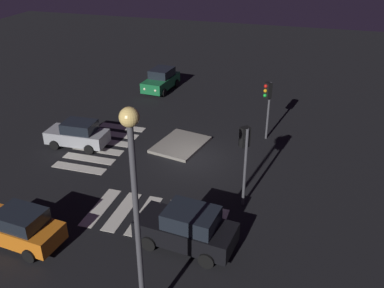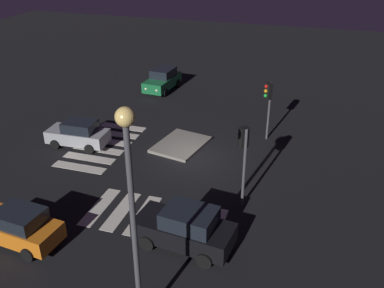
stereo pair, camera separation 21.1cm
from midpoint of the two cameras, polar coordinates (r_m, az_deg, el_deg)
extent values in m
plane|color=black|center=(25.03, -0.24, -2.04)|extent=(80.00, 80.00, 0.00)
cube|color=gray|center=(26.50, -1.77, -0.07)|extent=(3.99, 3.29, 0.18)
cube|color=orange|center=(19.96, -22.55, -10.68)|extent=(1.99, 3.94, 0.78)
cube|color=black|center=(19.41, -22.42, -9.22)|extent=(1.66, 2.08, 0.63)
cylinder|color=black|center=(21.32, -23.26, -9.36)|extent=(0.28, 0.63, 0.61)
cylinder|color=black|center=(19.04, -21.37, -13.83)|extent=(0.28, 0.63, 0.61)
cylinder|color=black|center=(19.90, -18.30, -11.23)|extent=(0.28, 0.63, 0.61)
cube|color=#9EA0A5|center=(27.23, -15.42, 0.99)|extent=(1.75, 3.81, 0.77)
cube|color=black|center=(26.83, -15.17, 2.27)|extent=(1.54, 1.98, 0.62)
cylinder|color=black|center=(27.36, -18.24, -0.11)|extent=(0.24, 0.61, 0.60)
cylinder|color=black|center=(28.54, -16.62, 1.29)|extent=(0.24, 0.61, 0.60)
cylinder|color=black|center=(26.23, -13.92, -0.71)|extent=(0.24, 0.61, 0.60)
cylinder|color=black|center=(27.47, -12.43, 0.78)|extent=(0.24, 0.61, 0.60)
sphere|color=#F2EABF|center=(27.82, -19.16, 1.00)|extent=(0.20, 0.20, 0.20)
sphere|color=#F2EABF|center=(28.48, -18.23, 1.77)|extent=(0.20, 0.20, 0.20)
cube|color=black|center=(18.32, -1.19, -11.67)|extent=(2.27, 4.40, 0.87)
cube|color=black|center=(17.75, -0.45, -9.91)|extent=(1.88, 2.34, 0.70)
cylinder|color=black|center=(18.43, -6.17, -13.14)|extent=(0.32, 0.70, 0.68)
cylinder|color=black|center=(19.64, -3.64, -10.10)|extent=(0.32, 0.70, 0.68)
cylinder|color=black|center=(17.56, 1.63, -15.39)|extent=(0.32, 0.70, 0.68)
cylinder|color=black|center=(18.83, 3.68, -12.00)|extent=(0.32, 0.70, 0.68)
sphere|color=#F2EABF|center=(18.76, -7.72, -10.89)|extent=(0.23, 0.23, 0.23)
sphere|color=#F2EABF|center=(19.43, -6.23, -9.25)|extent=(0.23, 0.23, 0.23)
cube|color=#196B38|center=(35.75, -4.39, 8.30)|extent=(4.20, 2.10, 0.83)
cube|color=black|center=(35.72, -4.26, 9.57)|extent=(2.21, 1.76, 0.67)
cylinder|color=black|center=(34.45, -4.00, 6.92)|extent=(0.67, 0.30, 0.65)
cylinder|color=black|center=(35.19, -6.53, 7.25)|extent=(0.67, 0.30, 0.65)
cylinder|color=black|center=(36.60, -2.29, 8.19)|extent=(0.67, 0.30, 0.65)
cylinder|color=black|center=(37.30, -4.72, 8.49)|extent=(0.67, 0.30, 0.65)
sphere|color=#F2EABF|center=(33.87, -5.14, 7.19)|extent=(0.22, 0.22, 0.22)
sphere|color=#F2EABF|center=(34.29, -6.58, 7.37)|extent=(0.22, 0.22, 0.22)
cylinder|color=#47474C|center=(27.10, 10.03, 4.38)|extent=(0.14, 0.14, 3.81)
cube|color=black|center=(26.48, 9.97, 7.15)|extent=(0.53, 0.54, 0.96)
sphere|color=red|center=(26.26, 9.68, 7.70)|extent=(0.22, 0.22, 0.22)
sphere|color=orange|center=(26.36, 9.63, 7.08)|extent=(0.22, 0.22, 0.22)
sphere|color=green|center=(26.46, 9.58, 6.47)|extent=(0.22, 0.22, 0.22)
cylinder|color=#47474C|center=(20.15, 6.87, -3.29)|extent=(0.14, 0.14, 4.14)
cube|color=black|center=(19.52, 6.83, 0.96)|extent=(0.54, 0.54, 0.96)
sphere|color=red|center=(19.54, 6.54, 1.98)|extent=(0.22, 0.22, 0.22)
sphere|color=orange|center=(19.67, 6.50, 1.19)|extent=(0.22, 0.22, 0.22)
sphere|color=green|center=(19.80, 6.45, 0.41)|extent=(0.22, 0.22, 0.22)
cylinder|color=#47474C|center=(13.33, -7.74, -12.27)|extent=(0.18, 0.18, 7.60)
sphere|color=#F9D172|center=(11.25, -8.99, 3.60)|extent=(0.56, 0.56, 0.56)
cube|color=silver|center=(29.40, -9.58, 2.24)|extent=(0.70, 3.20, 0.02)
cube|color=silver|center=(28.48, -10.57, 1.30)|extent=(0.70, 3.20, 0.02)
cube|color=silver|center=(27.57, -11.62, 0.30)|extent=(0.70, 3.20, 0.02)
cube|color=silver|center=(26.69, -12.74, -0.77)|extent=(0.70, 3.20, 0.02)
cube|color=silver|center=(25.82, -13.94, -1.91)|extent=(0.70, 3.20, 0.02)
cube|color=silver|center=(24.98, -15.22, -3.13)|extent=(0.70, 3.20, 0.02)
cube|color=silver|center=(21.41, -12.48, -8.33)|extent=(3.20, 0.70, 0.02)
cube|color=silver|center=(20.94, -9.67, -8.94)|extent=(3.20, 0.70, 0.02)
cube|color=silver|center=(20.52, -6.74, -9.56)|extent=(3.20, 0.70, 0.02)
cube|color=silver|center=(20.15, -3.68, -10.17)|extent=(3.20, 0.70, 0.02)
cube|color=silver|center=(19.85, -0.51, -10.77)|extent=(3.20, 0.70, 0.02)
cube|color=silver|center=(19.61, 2.77, -11.35)|extent=(3.20, 0.70, 0.02)
camera|label=1|loc=(0.11, -90.25, -0.13)|focal=39.56mm
camera|label=2|loc=(0.11, 89.75, 0.13)|focal=39.56mm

